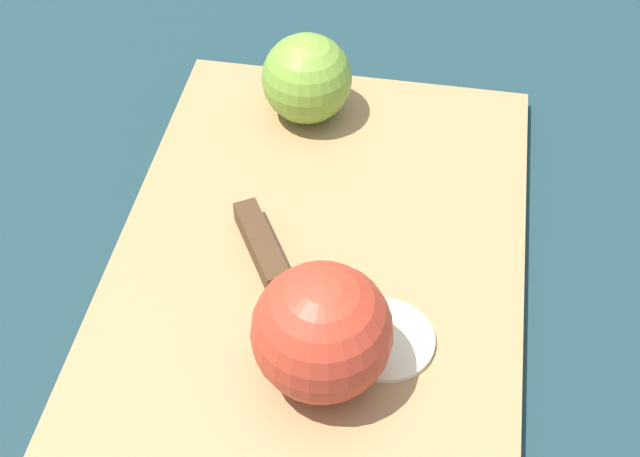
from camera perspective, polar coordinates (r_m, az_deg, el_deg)
ground_plane at (r=0.65m, az=0.00°, el=-2.03°), size 4.00×4.00×0.00m
cutting_board at (r=0.65m, az=0.00°, el=-1.62°), size 0.41×0.29×0.01m
apple_half_left at (r=0.73m, az=-0.84°, el=9.57°), size 0.07×0.07×0.07m
apple_half_right at (r=0.54m, az=0.13°, el=-6.67°), size 0.09×0.09×0.09m
knife at (r=0.63m, az=-3.49°, el=-1.74°), size 0.14×0.09×0.02m
apple_slice at (r=0.59m, az=4.21°, el=-7.10°), size 0.07×0.07×0.00m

